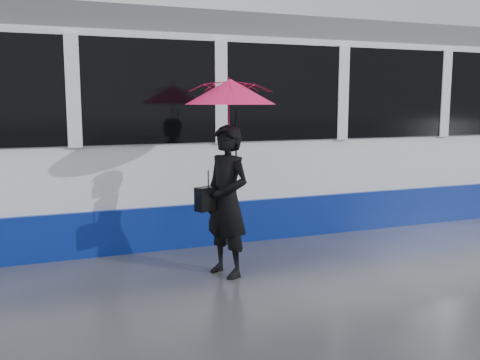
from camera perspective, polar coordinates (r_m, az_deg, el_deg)
name	(u,v)px	position (r m, az deg, el deg)	size (l,w,h in m)	color
ground	(257,268)	(6.78, 1.84, -9.40)	(90.00, 90.00, 0.00)	#2A2A2F
rails	(199,225)	(9.05, -4.43, -4.83)	(34.00, 1.51, 0.02)	#3F3D38
woman	(227,201)	(6.33, -1.43, -2.27)	(0.66, 0.43, 1.80)	black
umbrella	(230,110)	(6.24, -1.03, 7.51)	(1.39, 1.39, 1.22)	#FA1577
handbag	(208,198)	(6.27, -3.39, -1.97)	(0.35, 0.25, 0.46)	black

